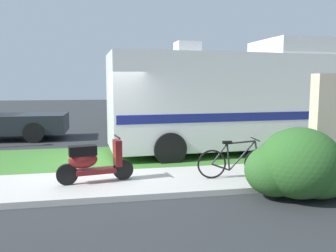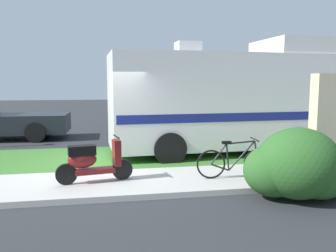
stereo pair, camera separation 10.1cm
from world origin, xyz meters
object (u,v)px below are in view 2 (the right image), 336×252
object	(u,v)px
bicycle	(235,162)
pickup_truck_far	(171,108)
scooter	(92,161)
bottle_spare	(291,171)
bottle_green	(277,165)
motorhome_rv	(222,100)

from	to	relation	value
bicycle	pickup_truck_far	distance (m)	10.70
scooter	pickup_truck_far	distance (m)	11.09
scooter	bicycle	xyz separation A→B (m)	(3.08, -0.24, -0.09)
bicycle	pickup_truck_far	bearing A→B (deg)	86.44
bottle_spare	bicycle	bearing A→B (deg)	176.71
pickup_truck_far	bottle_green	world-z (taller)	pickup_truck_far
motorhome_rv	pickup_truck_far	size ratio (longest dim) A/B	1.32
bottle_spare	pickup_truck_far	bearing A→B (deg)	93.45
scooter	bottle_spare	world-z (taller)	scooter
scooter	bottle_green	xyz separation A→B (m)	(4.41, 0.32, -0.35)
bottle_green	pickup_truck_far	bearing A→B (deg)	93.74
bicycle	bottle_green	bearing A→B (deg)	23.10
motorhome_rv	bottle_green	size ratio (longest dim) A/B	27.62
motorhome_rv	bottle_green	xyz separation A→B (m)	(0.55, -2.59, -1.48)
motorhome_rv	bicycle	size ratio (longest dim) A/B	3.98
bottle_green	bottle_spare	distance (m)	0.64
motorhome_rv	scooter	bearing A→B (deg)	-142.99
bottle_green	scooter	bearing A→B (deg)	-175.84
bottle_green	bottle_spare	bearing A→B (deg)	-91.14
motorhome_rv	bottle_green	world-z (taller)	motorhome_rv
scooter	bottle_green	bearing A→B (deg)	4.16
motorhome_rv	bottle_spare	size ratio (longest dim) A/B	24.30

